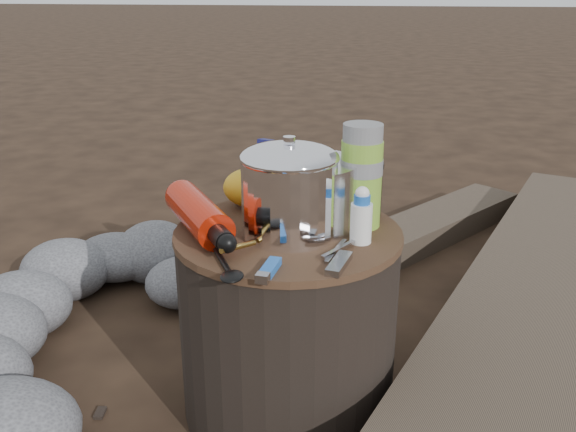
% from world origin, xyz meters
% --- Properties ---
extents(ground, '(60.00, 60.00, 0.00)m').
position_xyz_m(ground, '(0.00, 0.00, 0.00)').
color(ground, black).
rests_on(ground, ground).
extents(stump, '(0.48, 0.48, 0.45)m').
position_xyz_m(stump, '(0.00, 0.00, 0.22)').
color(stump, black).
rests_on(stump, ground).
extents(rock_ring, '(0.51, 1.10, 0.22)m').
position_xyz_m(rock_ring, '(-0.61, 0.18, 0.11)').
color(rock_ring, '#5B5B61').
rests_on(rock_ring, ground).
extents(log_main, '(1.04, 2.16, 0.18)m').
position_xyz_m(log_main, '(0.62, 0.42, 0.09)').
color(log_main, '#41352B').
rests_on(log_main, ground).
extents(log_small, '(0.84, 1.04, 0.09)m').
position_xyz_m(log_small, '(0.32, 1.07, 0.05)').
color(log_small, '#41352B').
rests_on(log_small, ground).
extents(foil_windscreen, '(0.23, 0.23, 0.14)m').
position_xyz_m(foil_windscreen, '(0.03, 0.05, 0.52)').
color(foil_windscreen, silver).
rests_on(foil_windscreen, stump).
extents(camping_pot, '(0.20, 0.20, 0.20)m').
position_xyz_m(camping_pot, '(0.01, -0.02, 0.55)').
color(camping_pot, white).
rests_on(camping_pot, stump).
extents(fuel_bottle, '(0.25, 0.31, 0.08)m').
position_xyz_m(fuel_bottle, '(-0.19, -0.04, 0.49)').
color(fuel_bottle, '#BA1C08').
rests_on(fuel_bottle, stump).
extents(thermos, '(0.09, 0.09, 0.22)m').
position_xyz_m(thermos, '(0.15, 0.06, 0.56)').
color(thermos, '#7CB033').
rests_on(thermos, stump).
extents(travel_mug, '(0.08, 0.08, 0.12)m').
position_xyz_m(travel_mug, '(0.15, 0.13, 0.51)').
color(travel_mug, black).
rests_on(travel_mug, stump).
extents(stuff_sack, '(0.13, 0.11, 0.09)m').
position_xyz_m(stuff_sack, '(-0.11, 0.14, 0.49)').
color(stuff_sack, gold).
rests_on(stuff_sack, stump).
extents(food_pouch, '(0.12, 0.07, 0.15)m').
position_xyz_m(food_pouch, '(-0.05, 0.16, 0.52)').
color(food_pouch, '#141552').
rests_on(food_pouch, stump).
extents(lighter, '(0.03, 0.09, 0.02)m').
position_xyz_m(lighter, '(0.00, -0.20, 0.46)').
color(lighter, blue).
rests_on(lighter, stump).
extents(multitool, '(0.04, 0.10, 0.01)m').
position_xyz_m(multitool, '(0.13, -0.16, 0.45)').
color(multitool, '#A0A0A4').
rests_on(multitool, stump).
extents(pot_grabber, '(0.07, 0.12, 0.01)m').
position_xyz_m(pot_grabber, '(0.11, -0.10, 0.45)').
color(pot_grabber, '#A0A0A4').
rests_on(pot_grabber, stump).
extents(spork, '(0.11, 0.16, 0.01)m').
position_xyz_m(spork, '(-0.09, -0.18, 0.45)').
color(spork, black).
rests_on(spork, stump).
extents(squeeze_bottle, '(0.04, 0.04, 0.10)m').
position_xyz_m(squeeze_bottle, '(0.16, -0.04, 0.50)').
color(squeeze_bottle, white).
rests_on(squeeze_bottle, stump).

